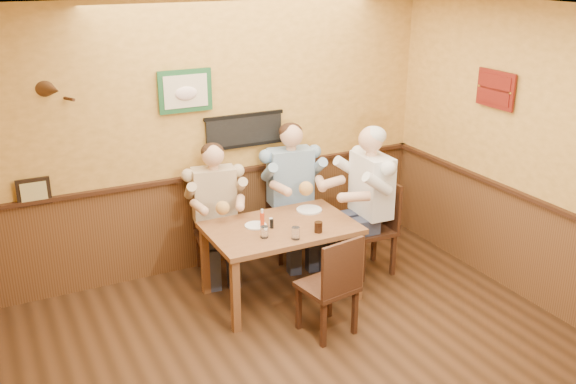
% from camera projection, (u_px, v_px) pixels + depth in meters
% --- Properties ---
extents(room, '(5.02, 5.03, 2.81)m').
position_uv_depth(room, '(334.00, 177.00, 4.56)').
color(room, black).
rests_on(room, ground).
extents(dining_table, '(1.40, 0.90, 0.75)m').
position_uv_depth(dining_table, '(281.00, 235.00, 6.12)').
color(dining_table, brown).
rests_on(dining_table, ground).
extents(chair_back_left, '(0.47, 0.47, 0.89)m').
position_uv_depth(chair_back_left, '(216.00, 233.00, 6.68)').
color(chair_back_left, '#3C2113').
rests_on(chair_back_left, ground).
extents(chair_back_right, '(0.49, 0.49, 0.96)m').
position_uv_depth(chair_back_right, '(290.00, 216.00, 7.03)').
color(chair_back_right, '#3C2113').
rests_on(chair_back_right, ground).
extents(chair_right_end, '(0.47, 0.47, 0.99)m').
position_uv_depth(chair_right_end, '(370.00, 228.00, 6.68)').
color(chair_right_end, '#3C2113').
rests_on(chair_right_end, ground).
extents(chair_near_side, '(0.50, 0.50, 0.95)m').
position_uv_depth(chair_near_side, '(327.00, 284.00, 5.59)').
color(chair_near_side, '#3C2113').
rests_on(chair_near_side, ground).
extents(diner_tan_shirt, '(0.68, 0.68, 1.27)m').
position_uv_depth(diner_tan_shirt, '(215.00, 216.00, 6.62)').
color(diner_tan_shirt, '#D1B78F').
rests_on(diner_tan_shirt, ground).
extents(diner_blue_polo, '(0.70, 0.70, 1.37)m').
position_uv_depth(diner_blue_polo, '(290.00, 198.00, 6.96)').
color(diner_blue_polo, '#7897B4').
rests_on(diner_blue_polo, ground).
extents(diner_white_elder, '(0.68, 0.68, 1.42)m').
position_uv_depth(diner_white_elder, '(370.00, 209.00, 6.61)').
color(diner_white_elder, silver).
rests_on(diner_white_elder, ground).
extents(water_glass_left, '(0.08, 0.08, 0.11)m').
position_uv_depth(water_glass_left, '(264.00, 232.00, 5.82)').
color(water_glass_left, white).
rests_on(water_glass_left, dining_table).
extents(water_glass_mid, '(0.08, 0.08, 0.11)m').
position_uv_depth(water_glass_mid, '(296.00, 233.00, 5.79)').
color(water_glass_mid, white).
rests_on(water_glass_mid, dining_table).
extents(cola_tumbler, '(0.08, 0.08, 0.10)m').
position_uv_depth(cola_tumbler, '(318.00, 227.00, 5.93)').
color(cola_tumbler, black).
rests_on(cola_tumbler, dining_table).
extents(hot_sauce_bottle, '(0.05, 0.05, 0.17)m').
position_uv_depth(hot_sauce_bottle, '(262.00, 219.00, 6.02)').
color(hot_sauce_bottle, '#BF3814').
rests_on(hot_sauce_bottle, dining_table).
extents(salt_shaker, '(0.04, 0.04, 0.09)m').
position_uv_depth(salt_shaker, '(271.00, 222.00, 6.06)').
color(salt_shaker, silver).
rests_on(salt_shaker, dining_table).
extents(pepper_shaker, '(0.05, 0.05, 0.09)m').
position_uv_depth(pepper_shaker, '(272.00, 224.00, 6.03)').
color(pepper_shaker, black).
rests_on(pepper_shaker, dining_table).
extents(plate_far_left, '(0.21, 0.21, 0.01)m').
position_uv_depth(plate_far_left, '(256.00, 225.00, 6.08)').
color(plate_far_left, white).
rests_on(plate_far_left, dining_table).
extents(plate_far_right, '(0.29, 0.29, 0.02)m').
position_uv_depth(plate_far_right, '(309.00, 210.00, 6.45)').
color(plate_far_right, silver).
rests_on(plate_far_right, dining_table).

